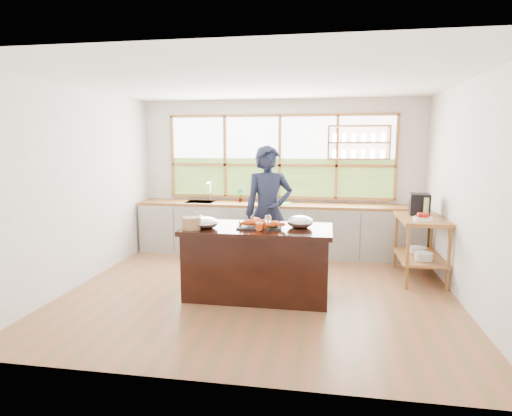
% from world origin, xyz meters
% --- Properties ---
extents(ground_plane, '(5.00, 5.00, 0.00)m').
position_xyz_m(ground_plane, '(0.00, 0.00, 0.00)').
color(ground_plane, '#965537').
extents(room_shell, '(5.02, 4.52, 2.71)m').
position_xyz_m(room_shell, '(0.02, 0.51, 1.75)').
color(room_shell, silver).
rests_on(room_shell, ground_plane).
extents(back_counter, '(4.90, 0.63, 0.90)m').
position_xyz_m(back_counter, '(-0.02, 1.94, 0.45)').
color(back_counter, '#A7A59E').
rests_on(back_counter, ground_plane).
extents(right_shelf_unit, '(0.62, 1.10, 0.90)m').
position_xyz_m(right_shelf_unit, '(2.19, 0.89, 0.60)').
color(right_shelf_unit, brown).
rests_on(right_shelf_unit, ground_plane).
extents(island, '(1.85, 0.90, 0.90)m').
position_xyz_m(island, '(0.00, -0.20, 0.45)').
color(island, black).
rests_on(island, ground_plane).
extents(cook, '(0.81, 0.66, 1.91)m').
position_xyz_m(cook, '(0.03, 0.59, 0.96)').
color(cook, '#191E35').
rests_on(cook, ground_plane).
extents(potted_plant, '(0.13, 0.09, 0.25)m').
position_xyz_m(potted_plant, '(-0.68, 2.00, 1.03)').
color(potted_plant, slate).
rests_on(potted_plant, back_counter).
extents(cutting_board, '(0.44, 0.35, 0.01)m').
position_xyz_m(cutting_board, '(0.01, 1.94, 0.91)').
color(cutting_board, '#70CC51').
rests_on(cutting_board, back_counter).
extents(espresso_machine, '(0.30, 0.31, 0.31)m').
position_xyz_m(espresso_machine, '(2.19, 1.12, 1.06)').
color(espresso_machine, black).
rests_on(espresso_machine, right_shelf_unit).
extents(wine_bottle, '(0.08, 0.08, 0.28)m').
position_xyz_m(wine_bottle, '(2.24, 0.91, 1.04)').
color(wine_bottle, '#A3A656').
rests_on(wine_bottle, right_shelf_unit).
extents(fruit_bowl, '(0.25, 0.25, 0.11)m').
position_xyz_m(fruit_bowl, '(2.14, 0.62, 0.94)').
color(fruit_bowl, silver).
rests_on(fruit_bowl, right_shelf_unit).
extents(slate_board, '(0.58, 0.44, 0.02)m').
position_xyz_m(slate_board, '(0.03, -0.20, 0.91)').
color(slate_board, black).
rests_on(slate_board, island).
extents(lobster_pile, '(0.52, 0.48, 0.08)m').
position_xyz_m(lobster_pile, '(0.05, -0.23, 0.96)').
color(lobster_pile, '#DA4404').
rests_on(lobster_pile, slate_board).
extents(mixing_bowl_left, '(0.30, 0.30, 0.15)m').
position_xyz_m(mixing_bowl_left, '(-0.62, -0.36, 0.96)').
color(mixing_bowl_left, silver).
rests_on(mixing_bowl_left, island).
extents(mixing_bowl_right, '(0.33, 0.33, 0.16)m').
position_xyz_m(mixing_bowl_right, '(0.53, -0.13, 0.97)').
color(mixing_bowl_right, silver).
rests_on(mixing_bowl_right, island).
extents(wine_glass, '(0.08, 0.08, 0.22)m').
position_xyz_m(wine_glass, '(0.18, -0.55, 1.06)').
color(wine_glass, white).
rests_on(wine_glass, island).
extents(wicker_basket, '(0.23, 0.23, 0.15)m').
position_xyz_m(wicker_basket, '(-0.78, -0.45, 0.97)').
color(wicker_basket, '#AC804D').
rests_on(wicker_basket, island).
extents(parchment_roll, '(0.09, 0.30, 0.08)m').
position_xyz_m(parchment_roll, '(-0.83, -0.02, 0.94)').
color(parchment_roll, white).
rests_on(parchment_roll, island).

